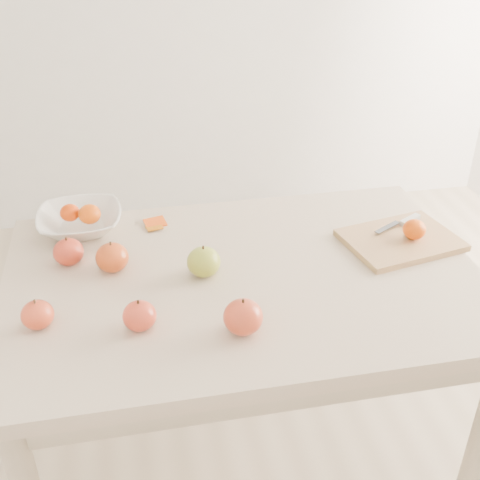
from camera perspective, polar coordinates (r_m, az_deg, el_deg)
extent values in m
plane|color=#C6B293|center=(2.04, 0.29, -20.90)|extent=(3.50, 3.50, 0.00)
cube|color=#C6B096|center=(1.54, 0.36, -3.83)|extent=(1.20, 0.80, 0.04)
cylinder|color=#BCAA8E|center=(2.03, -16.96, -8.66)|extent=(0.06, 0.06, 0.71)
cylinder|color=#BCAA8E|center=(2.16, 12.71, -5.26)|extent=(0.06, 0.06, 0.71)
cylinder|color=#BCAA8E|center=(1.73, 21.61, -18.24)|extent=(0.06, 0.06, 0.71)
cube|color=#AE7F57|center=(1.70, 14.97, -0.01)|extent=(0.33, 0.27, 0.02)
ellipsoid|color=#E14407|center=(1.69, 16.20, 0.98)|extent=(0.06, 0.06, 0.05)
imported|color=white|center=(1.76, -14.92, 1.73)|extent=(0.24, 0.24, 0.06)
ellipsoid|color=#DA3C07|center=(1.75, -15.83, 2.51)|extent=(0.06, 0.06, 0.05)
ellipsoid|color=#E65308|center=(1.73, -14.07, 2.40)|extent=(0.06, 0.06, 0.05)
cube|color=#D54A0F|center=(1.76, -8.03, 1.53)|extent=(0.07, 0.06, 0.01)
cube|color=#C56C0D|center=(1.73, -8.11, 1.11)|extent=(0.05, 0.04, 0.01)
cube|color=silver|center=(1.78, 15.82, 1.85)|extent=(0.07, 0.05, 0.01)
cube|color=#3D4045|center=(1.72, 13.80, 1.19)|extent=(0.09, 0.06, 0.00)
ellipsoid|color=olive|center=(1.50, -3.46, -2.08)|extent=(0.09, 0.09, 0.08)
ellipsoid|color=#A82B19|center=(1.41, -18.65, -6.73)|extent=(0.07, 0.07, 0.07)
ellipsoid|color=maroon|center=(1.35, -9.51, -7.11)|extent=(0.08, 0.08, 0.07)
ellipsoid|color=maroon|center=(1.61, -15.96, -1.10)|extent=(0.08, 0.08, 0.07)
ellipsoid|color=#A51F11|center=(1.55, -12.03, -1.63)|extent=(0.08, 0.08, 0.08)
ellipsoid|color=maroon|center=(1.32, 0.29, -7.31)|extent=(0.09, 0.09, 0.08)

